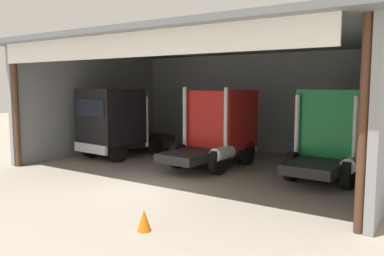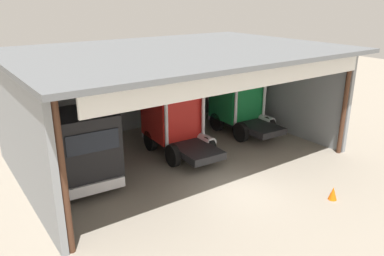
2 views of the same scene
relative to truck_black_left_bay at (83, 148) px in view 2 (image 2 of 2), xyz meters
The scene contains 8 objects.
ground_plane 6.98m from the truck_black_left_bay, 39.56° to the right, with size 80.00×80.00×0.00m, color gray.
workshop_shed 5.82m from the truck_black_left_bay, 17.39° to the left, with size 15.57×11.15×5.59m.
truck_black_left_bay is the anchor object (origin of this frame).
truck_red_yard_outside 5.53m from the truck_black_left_bay, 11.93° to the left, with size 2.64×5.23×3.60m.
truck_green_center_bay 10.51m from the truck_black_left_bay, ahead, with size 2.63×4.91×3.51m.
oil_drum 5.29m from the truck_black_left_bay, 66.63° to the left, with size 0.58×0.58×0.91m, color #197233.
tool_cart 9.36m from the truck_black_left_bay, 27.39° to the left, with size 0.90×0.60×1.00m, color #1E59A5.
traffic_cone 10.65m from the truck_black_left_bay, 41.67° to the right, with size 0.36×0.36×0.56m, color orange.
Camera 2 is at (-10.07, -10.70, 7.96)m, focal length 35.61 mm.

